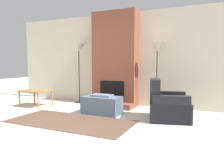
% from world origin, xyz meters
% --- Properties ---
extents(ground_plane, '(24.00, 24.00, 0.00)m').
position_xyz_m(ground_plane, '(0.00, 0.00, 0.00)').
color(ground_plane, beige).
extents(wall_back, '(6.99, 0.06, 2.60)m').
position_xyz_m(wall_back, '(0.00, 3.14, 1.30)').
color(wall_back, beige).
rests_on(wall_back, ground_plane).
extents(fireplace, '(1.26, 0.75, 2.60)m').
position_xyz_m(fireplace, '(0.00, 2.88, 1.25)').
color(fireplace, brown).
rests_on(fireplace, ground_plane).
extents(ottoman, '(0.89, 0.49, 0.47)m').
position_xyz_m(ottoman, '(0.15, 1.79, 0.22)').
color(ottoman, slate).
rests_on(ottoman, ground_plane).
extents(armchair, '(1.00, 1.01, 0.86)m').
position_xyz_m(armchair, '(1.61, 1.91, 0.27)').
color(armchair, black).
rests_on(armchair, ground_plane).
extents(side_table, '(0.74, 0.63, 0.45)m').
position_xyz_m(side_table, '(-1.93, 1.85, 0.40)').
color(side_table, '#9E7042').
rests_on(side_table, ground_plane).
extents(floor_lamp_left, '(0.34, 0.34, 1.76)m').
position_xyz_m(floor_lamp_left, '(-1.16, 2.85, 1.51)').
color(floor_lamp_left, '#333333').
rests_on(floor_lamp_left, ground_plane).
extents(floor_lamp_right, '(0.34, 0.34, 1.70)m').
position_xyz_m(floor_lamp_right, '(1.19, 2.85, 1.46)').
color(floor_lamp_right, '#333333').
rests_on(floor_lamp_right, ground_plane).
extents(area_rug, '(2.56, 1.23, 0.01)m').
position_xyz_m(area_rug, '(-0.13, 0.92, 0.01)').
color(area_rug, brown).
rests_on(area_rug, ground_plane).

